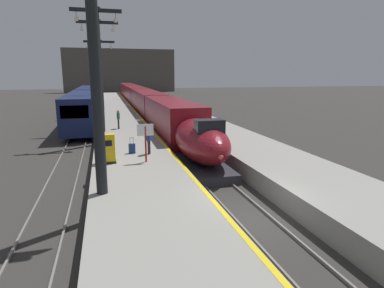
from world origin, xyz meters
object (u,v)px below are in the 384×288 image
object	(u,v)px
passenger_mid_platform	(118,118)
ticket_machine_yellow	(108,150)
station_column_far	(99,62)
station_column_mid	(99,60)
station_column_near	(95,40)
rolling_suitcase	(132,148)
passenger_near_edge	(149,138)
highspeed_train_main	(141,99)
station_column_distant	(101,68)
departure_info_board	(145,135)
regional_train_adjacent	(86,102)

from	to	relation	value
passenger_mid_platform	ticket_machine_yellow	size ratio (longest dim) A/B	1.06
station_column_far	station_column_mid	bearing A→B (deg)	-90.00
station_column_near	rolling_suitcase	distance (m)	9.00
rolling_suitcase	passenger_near_edge	bearing A→B (deg)	-24.90
highspeed_train_main	passenger_near_edge	distance (m)	33.08
station_column_distant	station_column_near	bearing A→B (deg)	-89.91
station_column_far	departure_info_board	distance (m)	18.04
passenger_near_edge	rolling_suitcase	distance (m)	1.29
ticket_machine_yellow	station_column_near	bearing A→B (deg)	-93.53
highspeed_train_main	rolling_suitcase	size ratio (longest dim) A/B	77.30
highspeed_train_main	passenger_near_edge	xyz separation A→B (m)	(-3.14, -32.93, 0.07)
station_column_mid	passenger_mid_platform	xyz separation A→B (m)	(1.39, 1.24, -4.95)
passenger_mid_platform	highspeed_train_main	bearing A→B (deg)	78.74
station_column_near	rolling_suitcase	size ratio (longest dim) A/B	10.13
station_column_mid	passenger_near_edge	world-z (taller)	station_column_mid
station_column_near	passenger_mid_platform	bearing A→B (deg)	85.38
passenger_mid_platform	regional_train_adjacent	bearing A→B (deg)	101.71
station_column_far	departure_info_board	world-z (taller)	station_column_far
regional_train_adjacent	station_column_far	world-z (taller)	station_column_far
station_column_distant	departure_info_board	xyz separation A→B (m)	(2.35, -29.24, -4.06)
station_column_mid	ticket_machine_yellow	bearing A→B (deg)	-88.09
station_column_near	ticket_machine_yellow	distance (m)	7.16
rolling_suitcase	ticket_machine_yellow	distance (m)	2.42
station_column_distant	ticket_machine_yellow	xyz separation A→B (m)	(0.35, -28.92, -4.82)
regional_train_adjacent	station_column_distant	bearing A→B (deg)	-2.75
station_column_far	passenger_mid_platform	xyz separation A→B (m)	(1.39, -5.29, -4.97)
station_column_near	station_column_far	world-z (taller)	station_column_far
station_column_mid	station_column_distant	size ratio (longest dim) A/B	1.08
highspeed_train_main	passenger_near_edge	bearing A→B (deg)	-95.45
regional_train_adjacent	station_column_far	distance (m)	13.16
station_column_far	ticket_machine_yellow	world-z (taller)	station_column_far
ticket_machine_yellow	passenger_near_edge	bearing A→B (deg)	31.06
regional_train_adjacent	station_column_near	xyz separation A→B (m)	(2.25, -33.83, 4.96)
station_column_distant	passenger_mid_platform	size ratio (longest dim) A/B	5.48
station_column_near	station_column_mid	bearing A→B (deg)	90.20
highspeed_train_main	station_column_near	bearing A→B (deg)	-98.49
station_column_near	passenger_near_edge	bearing A→B (deg)	66.64
regional_train_adjacent	station_column_distant	distance (m)	5.00
ticket_machine_yellow	highspeed_train_main	bearing A→B (deg)	80.83
station_column_mid	station_column_distant	world-z (taller)	station_column_mid
station_column_distant	passenger_near_edge	world-z (taller)	station_column_distant
rolling_suitcase	station_column_distant	bearing A→B (deg)	93.73
regional_train_adjacent	station_column_mid	size ratio (longest dim) A/B	3.67
regional_train_adjacent	station_column_near	world-z (taller)	station_column_near
ticket_machine_yellow	departure_info_board	world-z (taller)	departure_info_board
station_column_mid	station_column_distant	xyz separation A→B (m)	(-0.00, 18.44, -0.38)
station_column_far	departure_info_board	xyz separation A→B (m)	(2.35, -17.32, -4.46)
ticket_machine_yellow	rolling_suitcase	bearing A→B (deg)	53.54
regional_train_adjacent	station_column_near	size ratio (longest dim) A/B	3.68
regional_train_adjacent	departure_info_board	distance (m)	29.70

